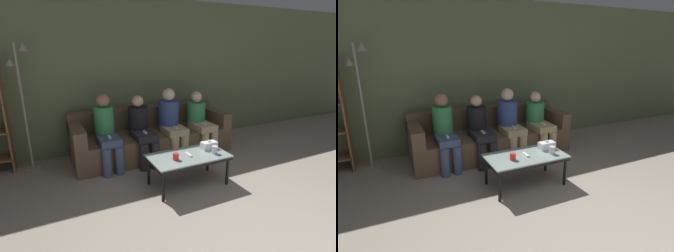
% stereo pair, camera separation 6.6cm
% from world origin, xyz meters
% --- Properties ---
extents(wall_back, '(12.00, 0.06, 2.60)m').
position_xyz_m(wall_back, '(0.00, 3.57, 1.30)').
color(wall_back, '#60704C').
rests_on(wall_back, ground_plane).
extents(couch, '(2.65, 0.89, 0.78)m').
position_xyz_m(couch, '(0.00, 3.05, 0.29)').
color(couch, brown).
rests_on(couch, ground_plane).
extents(coffee_table, '(1.05, 0.56, 0.43)m').
position_xyz_m(coffee_table, '(0.01, 1.81, 0.38)').
color(coffee_table, '#8C9E99').
rests_on(coffee_table, ground_plane).
extents(cup_near_left, '(0.08, 0.08, 0.09)m').
position_xyz_m(cup_near_left, '(-0.21, 1.75, 0.47)').
color(cup_near_left, red).
rests_on(cup_near_left, coffee_table).
extents(cup_near_right, '(0.08, 0.08, 0.10)m').
position_xyz_m(cup_near_right, '(0.35, 1.70, 0.48)').
color(cup_near_right, silver).
rests_on(cup_near_right, coffee_table).
extents(tissue_box, '(0.22, 0.12, 0.13)m').
position_xyz_m(tissue_box, '(0.38, 1.88, 0.48)').
color(tissue_box, white).
rests_on(tissue_box, coffee_table).
extents(game_remote, '(0.04, 0.15, 0.02)m').
position_xyz_m(game_remote, '(0.01, 1.81, 0.44)').
color(game_remote, white).
rests_on(game_remote, coffee_table).
extents(standing_lamp, '(0.31, 0.26, 1.85)m').
position_xyz_m(standing_lamp, '(-1.86, 3.20, 1.14)').
color(standing_lamp, gray).
rests_on(standing_lamp, ground_plane).
extents(seated_person_left_end, '(0.31, 0.66, 1.13)m').
position_xyz_m(seated_person_left_end, '(-0.82, 2.83, 0.59)').
color(seated_person_left_end, '#47567A').
rests_on(seated_person_left_end, ground_plane).
extents(seated_person_mid_left, '(0.32, 0.71, 1.06)m').
position_xyz_m(seated_person_mid_left, '(-0.27, 2.82, 0.56)').
color(seated_person_mid_left, '#28282D').
rests_on(seated_person_mid_left, ground_plane).
extents(seated_person_mid_right, '(0.34, 0.66, 1.13)m').
position_xyz_m(seated_person_mid_right, '(0.27, 2.85, 0.61)').
color(seated_person_mid_right, tan).
rests_on(seated_person_mid_right, ground_plane).
extents(seated_person_right_end, '(0.33, 0.69, 1.04)m').
position_xyz_m(seated_person_right_end, '(0.82, 2.83, 0.56)').
color(seated_person_right_end, tan).
rests_on(seated_person_right_end, ground_plane).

